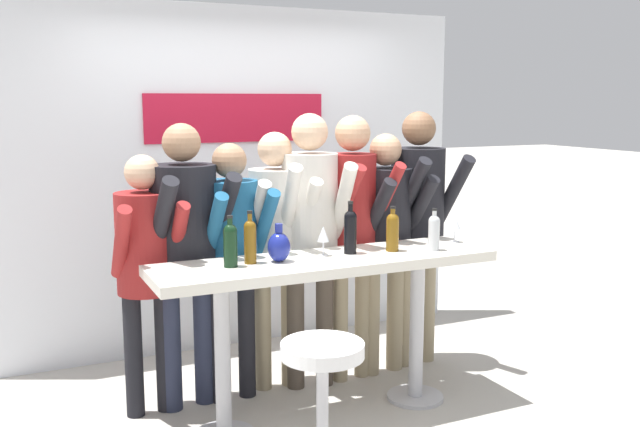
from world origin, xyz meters
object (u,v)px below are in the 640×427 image
at_px(person_far_left, 146,256).
at_px(wine_bottle_1, 350,230).
at_px(wine_bottle_4, 250,239).
at_px(person_left, 185,236).
at_px(wine_bottle_2, 434,231).
at_px(wine_bottle_3, 230,243).
at_px(person_far_right, 385,227).
at_px(wine_glass_1, 455,223).
at_px(bar_stool, 322,391).
at_px(person_rightmost, 418,210).
at_px(wine_bottle_0, 393,230).
at_px(tasting_table, 326,287).
at_px(person_center_right, 310,220).
at_px(wine_glass_0, 323,235).
at_px(decorative_vase, 279,246).
at_px(person_right, 353,216).
at_px(person_center_left, 232,243).
at_px(person_center, 276,231).

height_order(person_far_left, wine_bottle_1, person_far_left).
xyz_separation_m(person_far_left, wine_bottle_4, (0.50, -0.45, 0.14)).
relative_size(person_far_left, person_left, 0.90).
bearing_deg(wine_bottle_2, person_left, 156.72).
xyz_separation_m(wine_bottle_3, wine_bottle_4, (0.13, 0.04, 0.00)).
distance_m(person_far_right, wine_glass_1, 0.51).
height_order(bar_stool, person_rightmost, person_rightmost).
bearing_deg(wine_bottle_0, tasting_table, 179.98).
xyz_separation_m(person_far_right, wine_bottle_1, (-0.50, -0.45, 0.10)).
height_order(person_far_left, person_far_right, person_far_right).
distance_m(person_center_right, wine_bottle_1, 0.43).
relative_size(wine_bottle_3, wine_glass_0, 1.62).
bearing_deg(wine_glass_1, bar_stool, -149.90).
distance_m(wine_bottle_0, decorative_vase, 0.74).
xyz_separation_m(bar_stool, wine_bottle_1, (0.53, 0.73, 0.64)).
bearing_deg(wine_bottle_4, tasting_table, -6.75).
height_order(bar_stool, wine_bottle_2, wine_bottle_2).
height_order(person_right, decorative_vase, person_right).
bearing_deg(person_far_right, wine_bottle_1, -142.99).
height_order(wine_bottle_2, decorative_vase, wine_bottle_2).
bearing_deg(person_center_right, wine_bottle_1, -70.57).
xyz_separation_m(person_far_left, person_right, (1.37, -0.03, 0.16)).
xyz_separation_m(tasting_table, person_center_right, (0.11, 0.47, 0.32)).
height_order(person_right, wine_glass_1, person_right).
bearing_deg(person_rightmost, wine_glass_1, -95.53).
height_order(person_center_left, person_far_right, person_far_right).
distance_m(person_far_left, person_center_left, 0.53).
height_order(person_rightmost, wine_glass_1, person_rightmost).
xyz_separation_m(bar_stool, person_left, (-0.36, 1.19, 0.59)).
relative_size(wine_bottle_0, wine_bottle_4, 0.92).
distance_m(person_center_right, wine_bottle_2, 0.80).
xyz_separation_m(person_center_left, person_far_right, (1.10, 0.00, 0.02)).
bearing_deg(wine_glass_1, wine_bottle_4, -179.44).
bearing_deg(bar_stool, wine_bottle_4, 97.63).
bearing_deg(wine_bottle_1, person_right, 60.47).
height_order(person_center, person_far_right, person_center).
height_order(wine_glass_0, wine_glass_1, same).
bearing_deg(bar_stool, wine_glass_1, 30.10).
bearing_deg(wine_bottle_0, decorative_vase, 178.37).
relative_size(bar_stool, person_right, 0.41).
bearing_deg(person_right, bar_stool, -128.34).
height_order(bar_stool, person_center, person_center).
relative_size(person_left, wine_glass_0, 9.95).
relative_size(person_far_left, wine_bottle_2, 6.09).
bearing_deg(person_rightmost, person_right, -175.41).
xyz_separation_m(person_center_right, person_rightmost, (0.87, 0.07, -0.00)).
relative_size(tasting_table, person_center_right, 1.13).
distance_m(person_far_left, person_left, 0.26).
relative_size(person_far_right, wine_bottle_4, 5.58).
relative_size(person_far_left, wine_bottle_3, 5.51).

